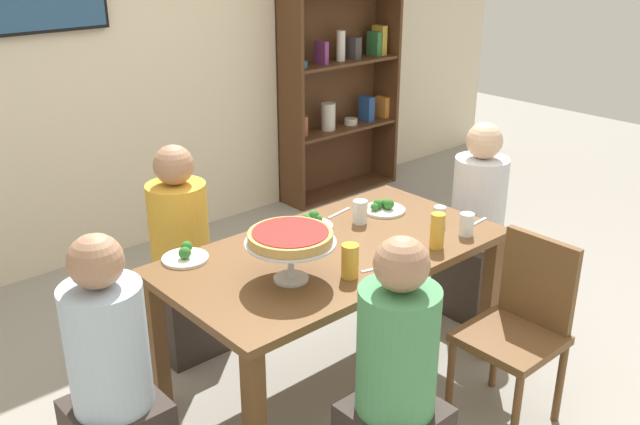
{
  "coord_description": "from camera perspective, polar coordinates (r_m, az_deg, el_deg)",
  "views": [
    {
      "loc": [
        -2.01,
        -2.16,
        2.13
      ],
      "look_at": [
        0.0,
        0.1,
        0.89
      ],
      "focal_mm": 39.3,
      "sensor_mm": 36.0,
      "label": 1
    }
  ],
  "objects": [
    {
      "name": "chair_near_right",
      "position": [
        3.3,
        16.0,
        -8.6
      ],
      "size": [
        0.4,
        0.4,
        0.87
      ],
      "rotation": [
        0.0,
        0.0,
        1.57
      ],
      "color": "brown",
      "rests_on": "ground_plane"
    },
    {
      "name": "ground_plane",
      "position": [
        3.64,
        1.08,
        -13.54
      ],
      "size": [
        12.0,
        12.0,
        0.0
      ],
      "primitive_type": "plane",
      "color": "gray"
    },
    {
      "name": "salad_plate_near_diner",
      "position": [
        3.69,
        5.2,
        0.4
      ],
      "size": [
        0.22,
        0.22,
        0.07
      ],
      "color": "white",
      "rests_on": "dining_table"
    },
    {
      "name": "dining_table",
      "position": [
        3.3,
        1.16,
        -4.39
      ],
      "size": [
        1.62,
        0.86,
        0.74
      ],
      "color": "brown",
      "rests_on": "ground_plane"
    },
    {
      "name": "rear_partition",
      "position": [
        4.86,
        -17.11,
        12.69
      ],
      "size": [
        8.0,
        0.12,
        2.8
      ],
      "primitive_type": "cube",
      "color": "beige",
      "rests_on": "ground_plane"
    },
    {
      "name": "water_glass_clear_far",
      "position": [
        3.55,
        9.69,
        -0.26
      ],
      "size": [
        0.06,
        0.06,
        0.1
      ],
      "primitive_type": "cylinder",
      "color": "white",
      "rests_on": "dining_table"
    },
    {
      "name": "diner_head_west",
      "position": [
        2.84,
        -16.46,
        -13.98
      ],
      "size": [
        0.34,
        0.34,
        1.15
      ],
      "color": "#382D28",
      "rests_on": "ground_plane"
    },
    {
      "name": "cutlery_fork_near",
      "position": [
        3.66,
        1.57,
        -0.03
      ],
      "size": [
        0.18,
        0.05,
        0.0
      ],
      "primitive_type": "cube",
      "rotation": [
        0.0,
        0.0,
        3.31
      ],
      "color": "silver",
      "rests_on": "dining_table"
    },
    {
      "name": "deep_dish_pizza_stand",
      "position": [
        2.9,
        -2.43,
        -2.21
      ],
      "size": [
        0.39,
        0.39,
        0.22
      ],
      "color": "silver",
      "rests_on": "dining_table"
    },
    {
      "name": "water_glass_clear_near",
      "position": [
        3.52,
        3.29,
        0.05
      ],
      "size": [
        0.07,
        0.07,
        0.12
      ],
      "primitive_type": "cylinder",
      "color": "white",
      "rests_on": "dining_table"
    },
    {
      "name": "cutlery_knife_near",
      "position": [
        3.08,
        4.88,
        -4.52
      ],
      "size": [
        0.18,
        0.07,
        0.0
      ],
      "primitive_type": "cube",
      "rotation": [
        0.0,
        0.0,
        -0.3
      ],
      "color": "silver",
      "rests_on": "dining_table"
    },
    {
      "name": "bookshelf",
      "position": [
        5.81,
        1.5,
        12.54
      ],
      "size": [
        1.1,
        0.3,
        2.21
      ],
      "color": "#4C2D19",
      "rests_on": "ground_plane"
    },
    {
      "name": "salad_plate_far_diner",
      "position": [
        3.21,
        -10.9,
        -3.47
      ],
      "size": [
        0.21,
        0.21,
        0.07
      ],
      "color": "white",
      "rests_on": "dining_table"
    },
    {
      "name": "diner_head_east",
      "position": [
        4.11,
        12.57,
        -1.76
      ],
      "size": [
        0.34,
        0.34,
        1.15
      ],
      "rotation": [
        0.0,
        0.0,
        3.14
      ],
      "color": "#382D28",
      "rests_on": "ground_plane"
    },
    {
      "name": "diner_near_left",
      "position": [
        2.73,
        6.13,
        -14.76
      ],
      "size": [
        0.34,
        0.34,
        1.15
      ],
      "rotation": [
        0.0,
        0.0,
        1.57
      ],
      "color": "#382D28",
      "rests_on": "ground_plane"
    },
    {
      "name": "diner_far_left",
      "position": [
        3.71,
        -11.17,
        -4.4
      ],
      "size": [
        0.34,
        0.34,
        1.15
      ],
      "rotation": [
        0.0,
        0.0,
        -1.57
      ],
      "color": "#382D28",
      "rests_on": "ground_plane"
    },
    {
      "name": "beer_glass_amber_short",
      "position": [
        2.98,
        2.46,
        -3.96
      ],
      "size": [
        0.08,
        0.08,
        0.15
      ],
      "primitive_type": "cylinder",
      "color": "gold",
      "rests_on": "dining_table"
    },
    {
      "name": "beer_glass_amber_tall",
      "position": [
        3.28,
        9.54,
        -1.47
      ],
      "size": [
        0.07,
        0.07,
        0.17
      ],
      "primitive_type": "cylinder",
      "color": "gold",
      "rests_on": "dining_table"
    },
    {
      "name": "salad_plate_spare",
      "position": [
        3.47,
        -0.91,
        -0.92
      ],
      "size": [
        0.24,
        0.24,
        0.07
      ],
      "color": "white",
      "rests_on": "dining_table"
    },
    {
      "name": "water_glass_clear_spare",
      "position": [
        3.45,
        11.85,
        -0.96
      ],
      "size": [
        0.07,
        0.07,
        0.11
      ],
      "primitive_type": "cylinder",
      "color": "white",
      "rests_on": "dining_table"
    },
    {
      "name": "cutlery_fork_far",
      "position": [
        3.62,
        12.63,
        -0.83
      ],
      "size": [
        0.18,
        0.03,
        0.0
      ],
      "primitive_type": "cube",
      "rotation": [
        0.0,
        0.0,
        0.09
      ],
      "color": "silver",
      "rests_on": "dining_table"
    }
  ]
}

